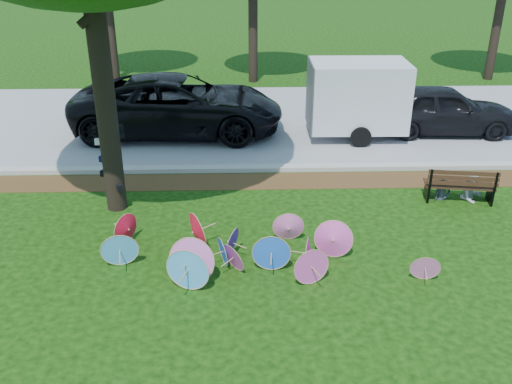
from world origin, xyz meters
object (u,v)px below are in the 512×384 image
cargo_trailer (358,95)px  parasol_pile (235,249)px  park_bench (459,184)px  person_right (475,174)px  black_van (178,105)px  person_left (444,177)px  dark_pickup (443,110)px

cargo_trailer → parasol_pile: bearing=-116.1°
park_bench → person_right: (0.35, 0.05, 0.21)m
person_right → black_van: bearing=122.2°
park_bench → parasol_pile: bearing=-144.0°
person_left → cargo_trailer: bearing=93.6°
black_van → cargo_trailer: cargo_trailer is taller
parasol_pile → park_bench: (5.16, 2.67, 0.06)m
person_right → parasol_pile: bearing=-177.9°
dark_pickup → person_right: bearing=173.3°
black_van → cargo_trailer: 5.36m
person_left → person_right: size_ratio=0.89×
black_van → cargo_trailer: size_ratio=2.26×
person_left → park_bench: bearing=-20.5°
parasol_pile → cargo_trailer: bearing=63.1°
parasol_pile → dark_pickup: size_ratio=1.45×
black_van → dark_pickup: 8.00m
dark_pickup → cargo_trailer: bearing=98.2°
black_van → person_right: size_ratio=5.03×
park_bench → person_right: bearing=16.7°
park_bench → person_left: size_ratio=1.44×
black_van → cargo_trailer: bearing=-93.2°
parasol_pile → person_left: person_left is taller
dark_pickup → black_van: bearing=90.9°
person_right → cargo_trailer: bearing=89.9°
dark_pickup → person_right: dark_pickup is taller
black_van → dark_pickup: bearing=-89.5°
dark_pickup → cargo_trailer: (-2.68, -0.27, 0.54)m
parasol_pile → person_right: size_ratio=4.99×
cargo_trailer → park_bench: bearing=-69.3°
parasol_pile → park_bench: 5.81m
parasol_pile → black_van: size_ratio=0.99×
parasol_pile → park_bench: parasol_pile is taller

